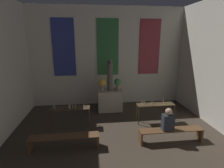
% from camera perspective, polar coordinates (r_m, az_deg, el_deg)
% --- Properties ---
extents(wall_back, '(7.70, 0.16, 4.79)m').
position_cam_1_polar(wall_back, '(8.76, -1.41, 8.91)').
color(wall_back, silver).
rests_on(wall_back, ground_plane).
extents(altar, '(1.11, 0.68, 0.98)m').
position_cam_1_polar(altar, '(8.21, -0.66, -5.31)').
color(altar, '#BCB29E').
rests_on(altar, ground_plane).
extents(statue, '(0.25, 0.25, 1.44)m').
position_cam_1_polar(statue, '(7.89, -0.69, 2.67)').
color(statue, '#5B5651').
rests_on(statue, altar).
extents(flower_vase_left, '(0.33, 0.33, 0.55)m').
position_cam_1_polar(flower_vase_left, '(7.94, -3.25, 0.18)').
color(flower_vase_left, '#937A5B').
rests_on(flower_vase_left, altar).
extents(flower_vase_right, '(0.33, 0.33, 0.55)m').
position_cam_1_polar(flower_vase_right, '(8.02, 1.87, 0.33)').
color(flower_vase_right, '#937A5B').
rests_on(flower_vase_right, altar).
extents(candle_rack_left, '(1.50, 0.39, 0.96)m').
position_cam_1_polar(candle_rack_left, '(6.84, -13.59, -8.37)').
color(candle_rack_left, '#473823').
rests_on(candle_rack_left, ground_plane).
extents(candle_rack_right, '(1.50, 0.39, 0.96)m').
position_cam_1_polar(candle_rack_right, '(7.23, 13.93, -7.12)').
color(candle_rack_right, '#473823').
rests_on(candle_rack_right, ground_plane).
extents(pew_back_left, '(2.09, 0.36, 0.43)m').
position_cam_1_polar(pew_back_left, '(5.75, -15.24, -17.01)').
color(pew_back_left, brown).
rests_on(pew_back_left, ground_plane).
extents(pew_back_right, '(2.09, 0.36, 0.43)m').
position_cam_1_polar(pew_back_right, '(6.21, 18.69, -14.74)').
color(pew_back_right, brown).
rests_on(pew_back_right, ground_plane).
extents(person_seated, '(0.36, 0.24, 0.74)m').
position_cam_1_polar(person_seated, '(5.96, 17.83, -11.22)').
color(person_seated, '#282D38').
rests_on(person_seated, pew_back_right).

